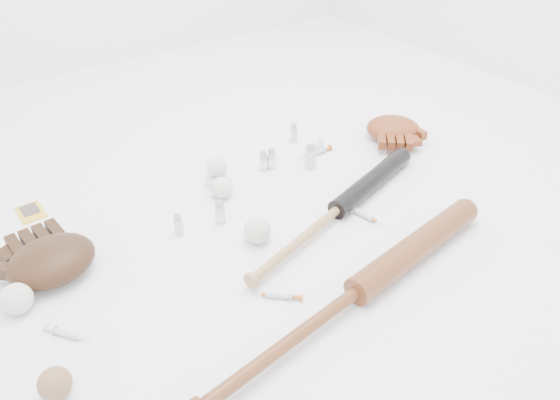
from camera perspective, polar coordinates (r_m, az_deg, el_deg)
bat_dark at (r=1.62m, az=6.06°, el=-0.95°), size 0.82×0.29×0.06m
bat_wood at (r=1.35m, az=8.16°, el=-9.34°), size 1.02×0.20×0.07m
glove_dark at (r=1.52m, az=-22.78°, el=-5.81°), size 0.28×0.28×0.10m
glove_tan at (r=2.07m, az=11.73°, el=7.34°), size 0.33×0.33×0.08m
trading_card at (r=1.80m, az=-24.58°, el=-1.18°), size 0.07×0.10×0.01m
pedestal at (r=1.77m, az=-6.49°, el=2.03°), size 0.07×0.07×0.04m
baseball_on_pedestal at (r=1.74m, az=-6.60°, el=3.45°), size 0.07×0.07×0.07m
baseball_left at (r=1.45m, az=-25.83°, el=-9.29°), size 0.08×0.08×0.08m
baseball_upper at (r=1.70m, az=-6.12°, el=1.30°), size 0.07×0.07×0.07m
baseball_mid at (r=1.51m, az=-2.39°, el=-3.19°), size 0.08×0.08×0.08m
baseball_aged at (r=1.25m, az=-22.47°, el=-17.29°), size 0.07×0.07×0.07m
syringe_0 at (r=1.37m, az=-21.43°, el=-12.89°), size 0.10×0.13×0.02m
syringe_1 at (r=1.36m, az=-0.14°, el=-9.94°), size 0.12×0.11×0.02m
syringe_2 at (r=1.99m, az=4.00°, el=5.77°), size 0.15×0.11×0.02m
syringe_3 at (r=1.64m, az=8.66°, el=-1.50°), size 0.05×0.16×0.02m
syringe_4 at (r=1.93m, az=3.75°, el=4.94°), size 0.16×0.03×0.02m
vial_0 at (r=2.01m, az=1.45°, el=6.98°), size 0.03×0.03×0.07m
vial_1 at (r=1.83m, az=-1.74°, el=4.08°), size 0.03×0.03×0.07m
vial_2 at (r=1.59m, az=-6.28°, el=-1.26°), size 0.03×0.03×0.08m
vial_3 at (r=1.84m, az=3.21°, el=4.53°), size 0.04×0.04×0.09m
vial_4 at (r=1.57m, az=-10.57°, el=-2.54°), size 0.03×0.03×0.07m
vial_5 at (r=1.84m, az=-0.89°, el=4.30°), size 0.03×0.03×0.07m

